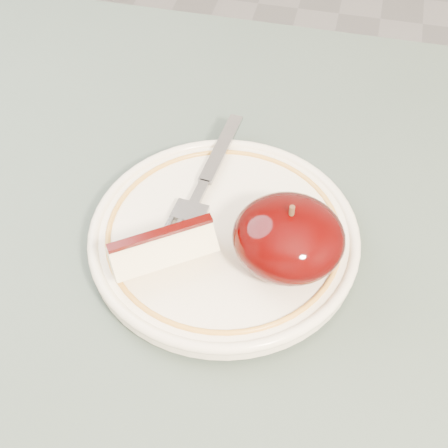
% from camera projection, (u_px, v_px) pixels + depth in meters
% --- Properties ---
extents(table, '(0.90, 0.90, 0.75)m').
position_uv_depth(table, '(208.00, 424.00, 0.51)').
color(table, brown).
rests_on(table, ground).
extents(plate, '(0.22, 0.22, 0.02)m').
position_uv_depth(plate, '(224.00, 235.00, 0.50)').
color(plate, '#F6E8CE').
rests_on(plate, table).
extents(apple_half, '(0.08, 0.08, 0.06)m').
position_uv_depth(apple_half, '(289.00, 237.00, 0.46)').
color(apple_half, black).
rests_on(apple_half, plate).
extents(apple_wedge, '(0.08, 0.07, 0.04)m').
position_uv_depth(apple_wedge, '(162.00, 249.00, 0.47)').
color(apple_wedge, '#FFF4BB').
rests_on(apple_wedge, plate).
extents(fork, '(0.04, 0.17, 0.00)m').
position_uv_depth(fork, '(204.00, 183.00, 0.53)').
color(fork, gray).
rests_on(fork, plate).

